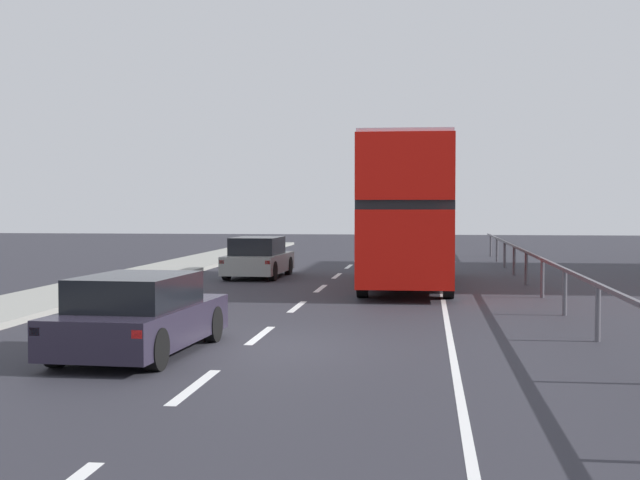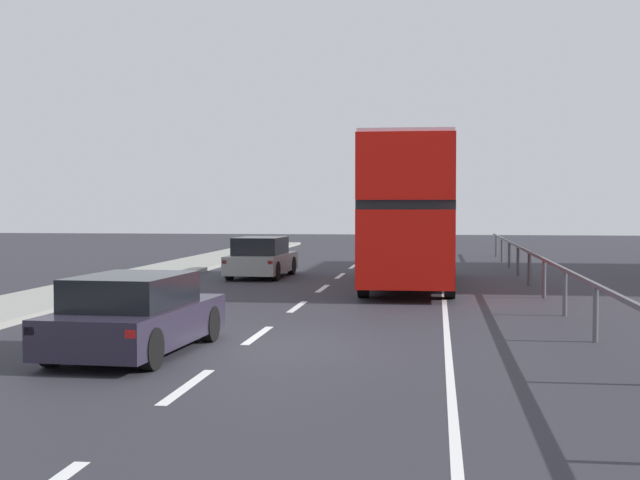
{
  "view_description": "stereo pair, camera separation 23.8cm",
  "coord_description": "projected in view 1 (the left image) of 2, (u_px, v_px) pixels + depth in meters",
  "views": [
    {
      "loc": [
        3.1,
        -14.87,
        2.44
      ],
      "look_at": [
        0.61,
        5.73,
        1.64
      ],
      "focal_mm": 49.51,
      "sensor_mm": 36.0,
      "label": 1
    },
    {
      "loc": [
        3.34,
        -14.84,
        2.44
      ],
      "look_at": [
        0.61,
        5.73,
        1.64
      ],
      "focal_mm": 49.51,
      "sensor_mm": 36.0,
      "label": 2
    }
  ],
  "objects": [
    {
      "name": "ground_plane",
      "position": [
        245.0,
        350.0,
        15.22
      ],
      "size": [
        75.04,
        120.0,
        0.1
      ],
      "primitive_type": "cube",
      "color": "#2A2A31"
    },
    {
      "name": "lane_paint_markings",
      "position": [
        389.0,
        296.0,
        23.69
      ],
      "size": [
        3.68,
        46.0,
        0.01
      ],
      "color": "silver",
      "rests_on": "ground"
    },
    {
      "name": "bridge_side_railing",
      "position": [
        543.0,
        265.0,
        23.37
      ],
      "size": [
        0.1,
        42.0,
        1.06
      ],
      "color": "#525058",
      "rests_on": "ground"
    },
    {
      "name": "double_decker_bus_red",
      "position": [
        407.0,
        209.0,
        26.81
      ],
      "size": [
        2.63,
        10.4,
        4.37
      ],
      "rotation": [
        0.0,
        0.0,
        0.01
      ],
      "color": "red",
      "rests_on": "ground"
    },
    {
      "name": "hatchback_car_near",
      "position": [
        140.0,
        316.0,
        14.47
      ],
      "size": [
        1.99,
        4.31,
        1.32
      ],
      "rotation": [
        0.0,
        0.0,
        -0.06
      ],
      "color": "#252030",
      "rests_on": "ground"
    },
    {
      "name": "sedan_car_ahead",
      "position": [
        258.0,
        258.0,
        30.02
      ],
      "size": [
        1.87,
        4.08,
        1.38
      ],
      "rotation": [
        0.0,
        0.0,
        -0.04
      ],
      "color": "gray",
      "rests_on": "ground"
    }
  ]
}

